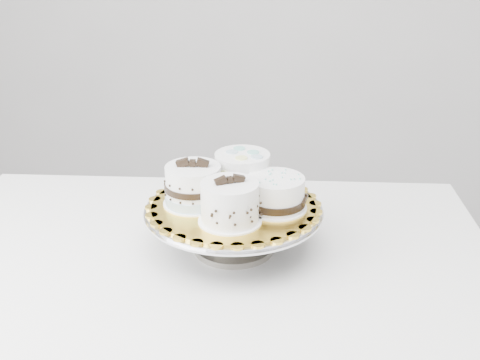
% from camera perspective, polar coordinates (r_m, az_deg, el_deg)
% --- Properties ---
extents(table, '(1.21, 0.88, 0.75)m').
position_cam_1_polar(table, '(1.22, -3.19, -10.68)').
color(table, white).
rests_on(table, floor).
extents(cake_stand, '(0.34, 0.34, 0.09)m').
position_cam_1_polar(cake_stand, '(1.16, -0.60, -3.85)').
color(cake_stand, gray).
rests_on(cake_stand, table).
extents(cake_board, '(0.39, 0.39, 0.00)m').
position_cam_1_polar(cake_board, '(1.15, -0.61, -2.45)').
color(cake_board, gold).
rests_on(cake_board, cake_stand).
extents(cake_swirl, '(0.14, 0.14, 0.09)m').
position_cam_1_polar(cake_swirl, '(1.07, -0.97, -2.23)').
color(cake_swirl, white).
rests_on(cake_swirl, cake_board).
extents(cake_banded, '(0.12, 0.12, 0.10)m').
position_cam_1_polar(cake_banded, '(1.14, -4.44, -0.64)').
color(cake_banded, white).
rests_on(cake_banded, cake_board).
extents(cake_dots, '(0.13, 0.13, 0.08)m').
position_cam_1_polar(cake_dots, '(1.19, 0.22, 0.73)').
color(cake_dots, white).
rests_on(cake_dots, cake_board).
extents(cake_ribbon, '(0.13, 0.12, 0.07)m').
position_cam_1_polar(cake_ribbon, '(1.12, 3.45, -1.33)').
color(cake_ribbon, white).
rests_on(cake_ribbon, cake_board).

